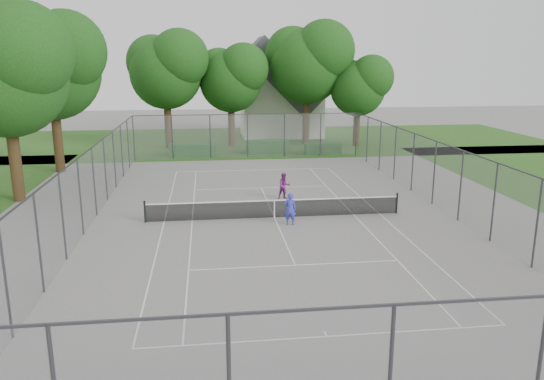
{
  "coord_description": "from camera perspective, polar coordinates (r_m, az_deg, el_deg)",
  "views": [
    {
      "loc": [
        -3.27,
        -25.43,
        7.81
      ],
      "look_at": [
        0.0,
        1.0,
        1.2
      ],
      "focal_mm": 35.0,
      "sensor_mm": 36.0,
      "label": 1
    }
  ],
  "objects": [
    {
      "name": "house",
      "position": [
        55.38,
        0.97,
        10.02
      ],
      "size": [
        8.03,
        6.22,
        10.0
      ],
      "color": "silver",
      "rests_on": "ground"
    },
    {
      "name": "tree_far_midright",
      "position": [
        49.46,
        3.91,
        13.81
      ],
      "size": [
        7.82,
        7.14,
        11.23
      ],
      "color": "#332312",
      "rests_on": "ground"
    },
    {
      "name": "tree_far_midleft",
      "position": [
        48.55,
        -4.38,
        12.15
      ],
      "size": [
        6.41,
        5.85,
        9.21
      ],
      "color": "#332312",
      "rests_on": "ground"
    },
    {
      "name": "hedge_left",
      "position": [
        44.43,
        -8.54,
        4.29
      ],
      "size": [
        3.86,
        1.16,
        0.96
      ],
      "primitive_type": "cube",
      "color": "#194E19",
      "rests_on": "ground"
    },
    {
      "name": "ground",
      "position": [
        26.8,
        0.26,
        -3.0
      ],
      "size": [
        120.0,
        120.0,
        0.0
      ],
      "primitive_type": "plane",
      "color": "slate",
      "rests_on": "ground"
    },
    {
      "name": "tree_side_back",
      "position": [
        39.73,
        -22.64,
        12.52
      ],
      "size": [
        7.64,
        6.98,
        10.98
      ],
      "color": "#332312",
      "rests_on": "ground"
    },
    {
      "name": "grass_far",
      "position": [
        52.12,
        -3.39,
        5.3
      ],
      "size": [
        60.0,
        20.0,
        0.0
      ],
      "primitive_type": "cube",
      "color": "#234B15",
      "rests_on": "ground"
    },
    {
      "name": "woman_player",
      "position": [
        30.2,
        1.32,
        0.43
      ],
      "size": [
        0.85,
        0.74,
        1.51
      ],
      "primitive_type": "imported",
      "rotation": [
        0.0,
        0.0,
        0.25
      ],
      "color": "#762773",
      "rests_on": "ground"
    },
    {
      "name": "court_markings",
      "position": [
        26.8,
        0.26,
        -2.99
      ],
      "size": [
        11.03,
        23.83,
        0.01
      ],
      "color": "silver",
      "rests_on": "ground"
    },
    {
      "name": "hedge_right",
      "position": [
        44.96,
        5.48,
        4.46
      ],
      "size": [
        3.0,
        1.1,
        0.9
      ],
      "primitive_type": "cube",
      "color": "#194E19",
      "rests_on": "ground"
    },
    {
      "name": "tennis_net",
      "position": [
        26.65,
        0.26,
        -1.95
      ],
      "size": [
        12.87,
        0.1,
        1.1
      ],
      "color": "black",
      "rests_on": "ground"
    },
    {
      "name": "girl_player",
      "position": [
        25.52,
        1.96,
        -2.04
      ],
      "size": [
        0.64,
        0.48,
        1.57
      ],
      "primitive_type": "imported",
      "rotation": [
        0.0,
        0.0,
        2.95
      ],
      "color": "#3539C7",
      "rests_on": "ground"
    },
    {
      "name": "tree_far_left",
      "position": [
        47.98,
        -11.28,
        12.85
      ],
      "size": [
        7.21,
        6.58,
        10.36
      ],
      "color": "#332312",
      "rests_on": "ground"
    },
    {
      "name": "tree_side_front",
      "position": [
        32.24,
        -26.75,
        11.79
      ],
      "size": [
        7.5,
        6.85,
        10.79
      ],
      "color": "#332312",
      "rests_on": "ground"
    },
    {
      "name": "tree_far_right",
      "position": [
        49.08,
        9.34,
        11.2
      ],
      "size": [
        5.7,
        5.2,
        8.19
      ],
      "color": "#332312",
      "rests_on": "ground"
    },
    {
      "name": "perimeter_fence",
      "position": [
        26.33,
        0.27,
        0.77
      ],
      "size": [
        18.08,
        34.08,
        3.52
      ],
      "color": "#38383D",
      "rests_on": "ground"
    },
    {
      "name": "hedge_mid",
      "position": [
        44.99,
        -0.5,
        4.66
      ],
      "size": [
        3.55,
        1.01,
        1.12
      ],
      "primitive_type": "cube",
      "color": "#194E19",
      "rests_on": "ground"
    }
  ]
}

